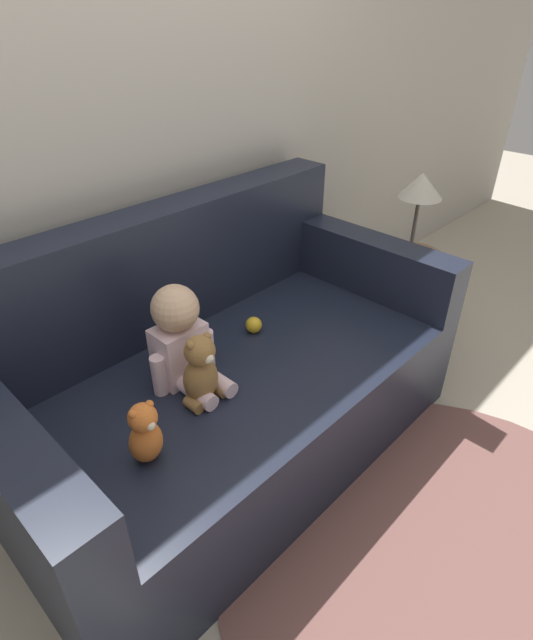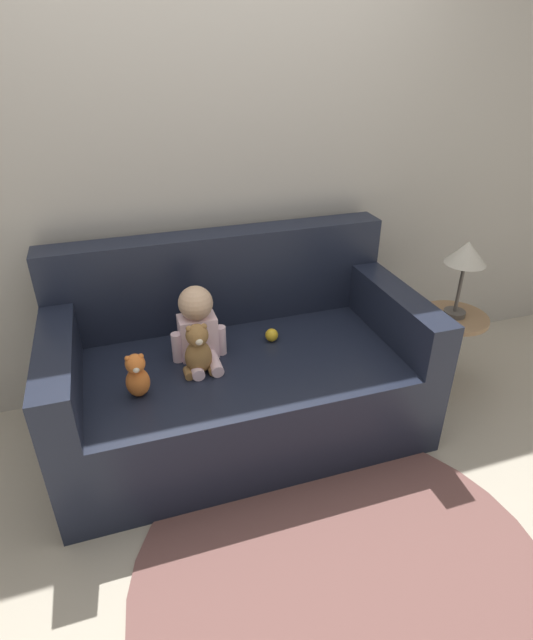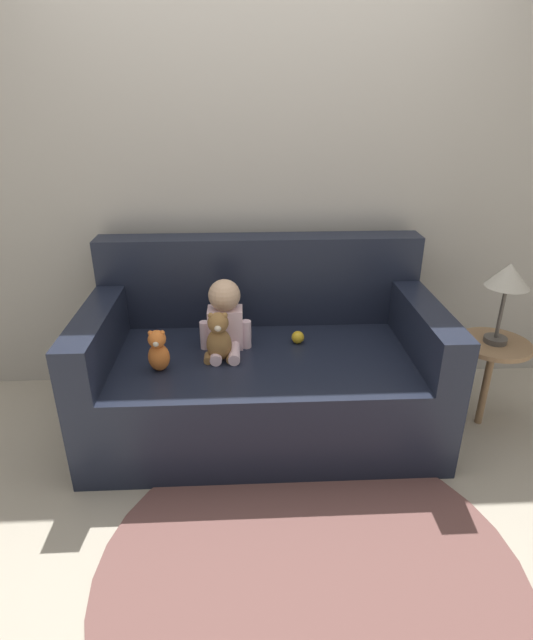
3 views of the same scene
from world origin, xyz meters
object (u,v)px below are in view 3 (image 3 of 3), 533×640
toy_ball (298,337)px  teddy_bear_brown (219,338)px  person_baby (225,318)px  plush_toy_side (158,351)px  couch (262,367)px  side_table (501,311)px

toy_ball → teddy_bear_brown: bearing=-157.9°
teddy_bear_brown → toy_ball: size_ratio=3.85×
teddy_bear_brown → toy_ball: (0.43, 0.17, -0.09)m
person_baby → plush_toy_side: size_ratio=1.73×
couch → person_baby: 0.37m
plush_toy_side → side_table: bearing=4.3°
person_baby → teddy_bear_brown: (-0.03, -0.14, -0.05)m
toy_ball → side_table: 1.07m
teddy_bear_brown → person_baby: bearing=78.0°
plush_toy_side → side_table: 1.78m
couch → toy_ball: size_ratio=26.53×
person_baby → side_table: size_ratio=0.40×
plush_toy_side → toy_ball: 0.77m
plush_toy_side → toy_ball: bearing=20.2°
person_baby → toy_ball: size_ratio=5.48×
teddy_bear_brown → plush_toy_side: size_ratio=1.22×
person_baby → toy_ball: bearing=4.7°
couch → side_table: (1.25, -0.11, 0.36)m
side_table → teddy_bear_brown: bearing=-178.4°
couch → person_baby: bearing=-178.0°
couch → toy_ball: (0.20, 0.03, 0.17)m
person_baby → side_table: bearing=-3.9°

